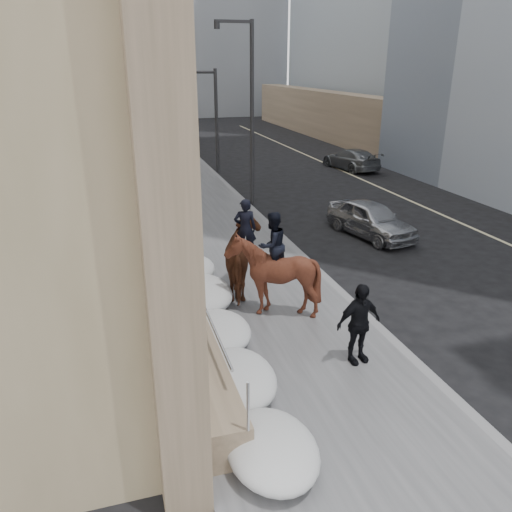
{
  "coord_description": "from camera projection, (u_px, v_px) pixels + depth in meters",
  "views": [
    {
      "loc": [
        -3.48,
        -8.09,
        6.29
      ],
      "look_at": [
        -0.11,
        3.26,
        1.7
      ],
      "focal_mm": 35.0,
      "sensor_mm": 36.0,
      "label": 1
    }
  ],
  "objects": [
    {
      "name": "streetlight_far",
      "position": [
        181.0,
        86.0,
        39.88
      ],
      "size": [
        1.71,
        0.24,
        8.0
      ],
      "color": "#2D2D30",
      "rests_on": "ground"
    },
    {
      "name": "car_grey",
      "position": [
        351.0,
        159.0,
        31.36
      ],
      "size": [
        2.52,
        4.7,
        1.29
      ],
      "primitive_type": "imported",
      "rotation": [
        0.0,
        0.0,
        3.31
      ],
      "color": "slate",
      "rests_on": "ground"
    },
    {
      "name": "limestone_building",
      "position": [
        52.0,
        4.0,
        23.65
      ],
      "size": [
        6.1,
        44.0,
        18.0
      ],
      "color": "#938460",
      "rests_on": "ground"
    },
    {
      "name": "sidewalk",
      "position": [
        209.0,
        235.0,
        19.34
      ],
      "size": [
        5.0,
        80.0,
        0.12
      ],
      "primitive_type": "cube",
      "color": "#4A4A4C",
      "rests_on": "ground"
    },
    {
      "name": "snow_bank",
      "position": [
        179.0,
        244.0,
        17.13
      ],
      "size": [
        1.7,
        18.1,
        0.76
      ],
      "color": "silver",
      "rests_on": "sidewalk"
    },
    {
      "name": "lane_line",
      "position": [
        441.0,
        214.0,
        22.15
      ],
      "size": [
        0.15,
        70.0,
        0.01
      ],
      "primitive_type": "cube",
      "color": "#BFB78C",
      "rests_on": "ground"
    },
    {
      "name": "ground",
      "position": [
        305.0,
        385.0,
        10.43
      ],
      "size": [
        140.0,
        140.0,
        0.0
      ],
      "primitive_type": "plane",
      "color": "black",
      "rests_on": "ground"
    },
    {
      "name": "mounted_horse_right",
      "position": [
        273.0,
        272.0,
        12.78
      ],
      "size": [
        2.38,
        2.49,
        2.73
      ],
      "rotation": [
        0.0,
        0.0,
        3.55
      ],
      "color": "#431E13",
      "rests_on": "sidewalk"
    },
    {
      "name": "curb",
      "position": [
        273.0,
        229.0,
        20.04
      ],
      "size": [
        0.24,
        80.0,
        0.12
      ],
      "primitive_type": "cube",
      "color": "slate",
      "rests_on": "ground"
    },
    {
      "name": "mounted_horse_left",
      "position": [
        245.0,
        255.0,
        14.05
      ],
      "size": [
        1.62,
        2.66,
        2.71
      ],
      "rotation": [
        0.0,
        0.0,
        2.93
      ],
      "color": "#422213",
      "rests_on": "sidewalk"
    },
    {
      "name": "pedestrian",
      "position": [
        359.0,
        323.0,
        10.75
      ],
      "size": [
        1.13,
        0.6,
        1.85
      ],
      "primitive_type": "imported",
      "rotation": [
        0.0,
        0.0,
        0.14
      ],
      "color": "black",
      "rests_on": "sidewalk"
    },
    {
      "name": "car_silver",
      "position": [
        371.0,
        219.0,
        19.18
      ],
      "size": [
        2.42,
        4.28,
        1.37
      ],
      "primitive_type": "imported",
      "rotation": [
        0.0,
        0.0,
        0.21
      ],
      "color": "#9FA1A6",
      "rests_on": "ground"
    },
    {
      "name": "streetlight_mid",
      "position": [
        249.0,
        104.0,
        22.01
      ],
      "size": [
        1.71,
        0.24,
        8.0
      ],
      "color": "#2D2D30",
      "rests_on": "ground"
    },
    {
      "name": "bg_building_far",
      "position": [
        75.0,
        34.0,
        69.56
      ],
      "size": [
        24.0,
        12.0,
        20.0
      ],
      "primitive_type": "cube",
      "color": "gray",
      "rests_on": "ground"
    },
    {
      "name": "traffic_signal",
      "position": [
        201.0,
        105.0,
        29.19
      ],
      "size": [
        4.1,
        0.22,
        6.0
      ],
      "color": "#2D2D30",
      "rests_on": "ground"
    }
  ]
}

